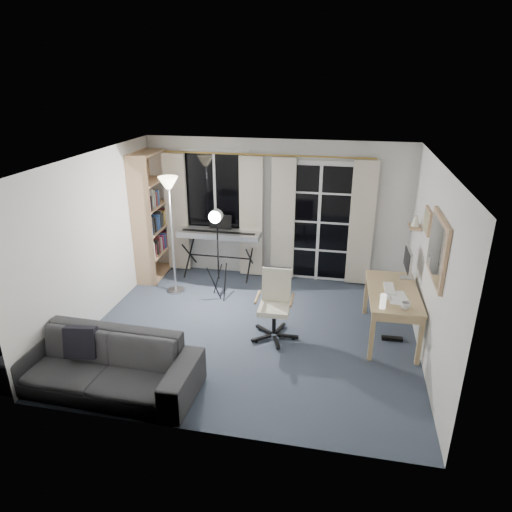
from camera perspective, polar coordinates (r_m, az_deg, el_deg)
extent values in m
cube|color=#323A49|center=(6.52, -0.57, -9.45)|extent=(4.50, 4.00, 0.02)
cube|color=white|center=(7.97, -5.08, 8.16)|extent=(1.20, 0.06, 1.40)
cube|color=black|center=(7.95, -5.15, 8.11)|extent=(1.10, 0.02, 1.30)
cube|color=white|center=(7.94, -5.17, 8.10)|extent=(0.04, 0.03, 1.30)
cube|color=white|center=(7.80, 7.86, 4.10)|extent=(1.32, 0.06, 2.11)
cube|color=black|center=(7.79, 5.64, 4.19)|extent=(0.55, 0.02, 1.95)
cube|color=black|center=(7.76, 10.06, 3.88)|extent=(0.55, 0.02, 1.95)
cube|color=white|center=(7.76, 7.84, 4.01)|extent=(0.05, 0.04, 2.05)
cube|color=white|center=(7.92, 7.67, 0.74)|extent=(1.15, 0.03, 0.03)
cube|color=white|center=(7.76, 7.85, 4.19)|extent=(1.15, 0.03, 0.03)
cube|color=white|center=(7.62, 8.04, 7.77)|extent=(1.15, 0.03, 0.03)
cylinder|color=gold|center=(7.56, 1.29, 12.52)|extent=(3.50, 0.03, 0.03)
cube|color=beige|center=(8.21, -9.89, 5.30)|extent=(0.40, 0.07, 2.10)
cube|color=beige|center=(7.84, -0.60, 4.82)|extent=(0.40, 0.07, 2.10)
cube|color=beige|center=(7.75, 3.39, 4.57)|extent=(0.40, 0.07, 2.10)
cube|color=beige|center=(7.68, 13.05, 3.88)|extent=(0.40, 0.07, 2.10)
cube|color=tan|center=(7.67, -14.15, 3.91)|extent=(0.35, 0.05, 2.20)
cube|color=tan|center=(8.54, -11.63, 5.97)|extent=(0.35, 0.05, 2.20)
cube|color=tan|center=(8.16, -13.87, 5.03)|extent=(0.07, 0.99, 2.20)
cube|color=tan|center=(8.47, -12.22, -1.93)|extent=(0.39, 1.00, 0.03)
cube|color=tan|center=(8.31, -12.45, 0.64)|extent=(0.39, 1.00, 0.03)
cube|color=tan|center=(8.17, -12.68, 3.37)|extent=(0.39, 1.00, 0.03)
cube|color=tan|center=(8.05, -12.93, 6.19)|extent=(0.39, 1.00, 0.03)
cube|color=tan|center=(7.96, -13.18, 9.09)|extent=(0.39, 1.00, 0.03)
cube|color=tan|center=(7.87, -13.49, 12.45)|extent=(0.39, 1.00, 0.03)
cube|color=#B3B2A8|center=(7.90, -13.43, 0.62)|extent=(0.25, 0.07, 0.28)
cube|color=brown|center=(8.00, -13.13, 0.70)|extent=(0.25, 0.06, 0.22)
cube|color=#2B2B2B|center=(8.07, -12.91, 1.03)|extent=(0.25, 0.05, 0.25)
cube|color=brown|center=(8.14, -12.71, 1.49)|extent=(0.25, 0.05, 0.33)
cube|color=#B3B2A8|center=(8.22, -12.48, 1.45)|extent=(0.25, 0.07, 0.26)
cube|color=#AF3268|center=(8.31, -12.24, 1.72)|extent=(0.25, 0.05, 0.26)
cube|color=#375CA6|center=(8.38, -12.04, 1.93)|extent=(0.25, 0.06, 0.27)
cube|color=brown|center=(8.47, -11.80, 2.11)|extent=(0.25, 0.04, 0.25)
cube|color=#AF3268|center=(8.54, -11.63, 2.31)|extent=(0.25, 0.07, 0.26)
cube|color=#2B2B2B|center=(8.62, -11.40, 2.63)|extent=(0.25, 0.04, 0.29)
cube|color=#375CA6|center=(7.76, -13.71, 3.56)|extent=(0.25, 0.05, 0.30)
cube|color=#2B2B2B|center=(7.83, -13.49, 3.72)|extent=(0.25, 0.07, 0.29)
cube|color=#2B2B2B|center=(7.93, -13.19, 3.83)|extent=(0.25, 0.05, 0.25)
cube|color=#375CA6|center=(8.01, -12.96, 3.96)|extent=(0.25, 0.04, 0.24)
cube|color=#375CA6|center=(8.07, -12.76, 4.20)|extent=(0.25, 0.05, 0.26)
cube|color=#2B2B2B|center=(8.14, -12.57, 4.53)|extent=(0.25, 0.05, 0.30)
cube|color=#2B2B2B|center=(8.22, -12.35, 4.49)|extent=(0.25, 0.06, 0.24)
cube|color=gold|center=(8.30, -12.12, 4.74)|extent=(0.25, 0.05, 0.26)
cube|color=brown|center=(8.38, -11.92, 4.96)|extent=(0.25, 0.04, 0.27)
cube|color=#2B2B2B|center=(8.45, -11.73, 5.07)|extent=(0.25, 0.04, 0.26)
cube|color=#AF3268|center=(7.64, -13.99, 6.58)|extent=(0.25, 0.05, 0.31)
cube|color=#2B2B2B|center=(7.72, -13.73, 6.48)|extent=(0.25, 0.04, 0.24)
cube|color=#B3B2A8|center=(7.78, -13.55, 6.96)|extent=(0.25, 0.05, 0.33)
cube|color=#B3B2A8|center=(7.85, -13.33, 7.01)|extent=(0.25, 0.05, 0.30)
cube|color=brown|center=(7.93, -13.09, 6.96)|extent=(0.25, 0.05, 0.24)
cube|color=#375CA6|center=(8.00, -12.89, 7.14)|extent=(0.25, 0.06, 0.25)
cylinder|color=#B2B2B7|center=(7.74, -9.96, -4.25)|extent=(0.37, 0.37, 0.03)
cylinder|color=#B2B2B7|center=(7.39, -10.41, 2.04)|extent=(0.04, 0.04, 1.78)
cone|color=#FFE5B2|center=(7.14, -10.92, 8.98)|extent=(0.40, 0.40, 0.18)
cylinder|color=black|center=(8.19, -8.27, 0.22)|extent=(0.03, 0.69, 0.63)
cylinder|color=black|center=(8.19, -8.27, 0.22)|extent=(0.03, 0.69, 0.63)
cylinder|color=black|center=(7.90, -0.68, -0.39)|extent=(0.03, 0.69, 0.63)
cylinder|color=black|center=(7.90, -0.68, -0.39)|extent=(0.03, 0.69, 0.63)
cylinder|color=black|center=(8.03, -4.54, -0.08)|extent=(1.11, 0.03, 0.03)
cube|color=silver|center=(7.88, -4.64, 2.76)|extent=(1.44, 0.37, 0.10)
cube|color=white|center=(7.79, -4.82, 2.81)|extent=(1.33, 0.16, 0.02)
cube|color=black|center=(7.82, -4.74, 2.99)|extent=(1.28, 0.09, 0.01)
cube|color=black|center=(7.92, -4.46, 4.30)|extent=(0.39, 0.08, 0.24)
cylinder|color=black|center=(7.30, -3.89, -3.36)|extent=(0.02, 0.24, 0.61)
cylinder|color=black|center=(7.41, -4.84, -2.97)|extent=(0.21, 0.13, 0.61)
cylinder|color=black|center=(7.26, -5.23, -3.54)|extent=(0.21, 0.13, 0.61)
cylinder|color=black|center=(7.09, -4.80, 1.07)|extent=(0.03, 0.03, 1.05)
cylinder|color=silver|center=(6.88, -5.04, 5.00)|extent=(0.20, 0.11, 0.20)
cylinder|color=white|center=(6.82, -5.20, 4.85)|extent=(0.17, 0.02, 0.17)
cube|color=black|center=(6.34, 4.03, -9.97)|extent=(0.29, 0.05, 0.04)
cylinder|color=black|center=(6.35, 4.68, -10.16)|extent=(0.05, 0.05, 0.04)
cube|color=black|center=(6.51, 3.01, -9.01)|extent=(0.12, 0.29, 0.04)
cylinder|color=black|center=(6.58, 3.27, -8.86)|extent=(0.05, 0.05, 0.04)
cube|color=black|center=(6.48, 0.97, -9.17)|extent=(0.26, 0.20, 0.04)
cylinder|color=black|center=(6.53, 0.52, -9.07)|extent=(0.05, 0.05, 0.04)
cube|color=black|center=(6.28, 0.63, -10.24)|extent=(0.25, 0.21, 0.04)
cylinder|color=black|center=(6.27, 0.03, -10.53)|extent=(0.05, 0.05, 0.04)
cube|color=black|center=(6.20, 2.56, -10.77)|extent=(0.14, 0.28, 0.04)
cylinder|color=black|center=(6.15, 2.68, -11.26)|extent=(0.05, 0.05, 0.04)
cylinder|color=black|center=(6.25, 2.27, -8.18)|extent=(0.06, 0.06, 0.36)
cube|color=beige|center=(6.16, 2.30, -6.60)|extent=(0.42, 0.42, 0.07)
cube|color=beige|center=(6.21, 2.58, -3.57)|extent=(0.40, 0.12, 0.47)
cube|color=black|center=(6.23, 2.63, -3.28)|extent=(0.38, 0.10, 0.43)
cylinder|color=tan|center=(6.14, 0.18, -5.17)|extent=(0.05, 0.36, 0.04)
cylinder|color=tan|center=(6.08, 4.52, -5.50)|extent=(0.05, 0.36, 0.04)
cube|color=#A68255|center=(6.35, 16.79, -4.33)|extent=(0.69, 1.32, 0.04)
cube|color=#A68255|center=(6.38, 16.73, -4.85)|extent=(0.66, 1.28, 0.09)
cube|color=#A68255|center=(5.94, 14.27, -9.80)|extent=(0.06, 0.06, 0.66)
cube|color=#A68255|center=(6.03, 19.81, -10.00)|extent=(0.06, 0.06, 0.66)
cube|color=#A68255|center=(7.01, 13.62, -4.56)|extent=(0.06, 0.06, 0.66)
cube|color=#A68255|center=(7.09, 18.28, -4.81)|extent=(0.06, 0.06, 0.66)
cube|color=silver|center=(6.77, 18.22, -2.58)|extent=(0.17, 0.12, 0.01)
cube|color=silver|center=(6.72, 18.34, -1.63)|extent=(0.04, 0.03, 0.20)
cube|color=silver|center=(6.67, 18.49, -0.45)|extent=(0.05, 0.50, 0.32)
cube|color=black|center=(6.66, 18.34, -0.44)|extent=(0.02, 0.47, 0.28)
cube|color=white|center=(6.36, 16.34, -3.93)|extent=(0.14, 0.39, 0.02)
cube|color=white|center=(6.11, 16.16, -5.03)|extent=(0.06, 0.09, 0.02)
cube|color=white|center=(6.21, 17.35, -4.76)|extent=(0.25, 0.31, 0.01)
cube|color=white|center=(6.05, 17.29, -5.54)|extent=(0.20, 0.15, 0.00)
cube|color=black|center=(5.91, 15.66, -5.39)|extent=(0.05, 0.04, 0.11)
cylinder|color=white|center=(5.81, 15.60, -5.47)|extent=(0.08, 0.08, 0.19)
cube|color=black|center=(6.58, 16.64, -9.87)|extent=(0.28, 0.08, 0.05)
imported|color=silver|center=(5.88, 18.20, -5.85)|extent=(0.12, 0.09, 0.11)
cube|color=tan|center=(5.52, 21.78, 0.86)|extent=(0.04, 0.94, 0.74)
cube|color=white|center=(5.51, 21.58, 0.87)|extent=(0.01, 0.84, 0.64)
cube|color=tan|center=(6.34, 20.65, 4.14)|extent=(0.03, 0.42, 0.32)
cube|color=#52A57C|center=(6.34, 20.51, 4.15)|extent=(0.00, 0.36, 0.26)
cube|color=tan|center=(6.88, 19.24, 3.45)|extent=(0.16, 0.30, 0.02)
cone|color=beige|center=(6.85, 19.33, 4.17)|extent=(0.12, 0.12, 0.15)
imported|color=#2C2C2F|center=(5.52, -18.78, -11.81)|extent=(2.20, 0.70, 0.85)
cube|color=black|center=(5.71, -21.06, -10.02)|extent=(0.39, 0.25, 0.38)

